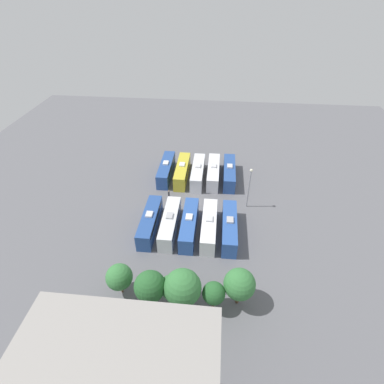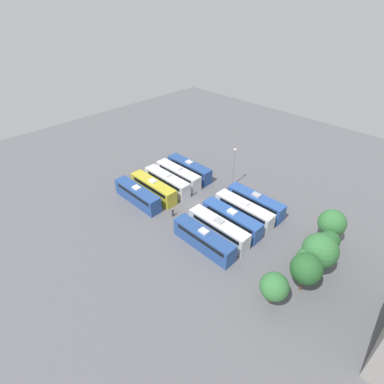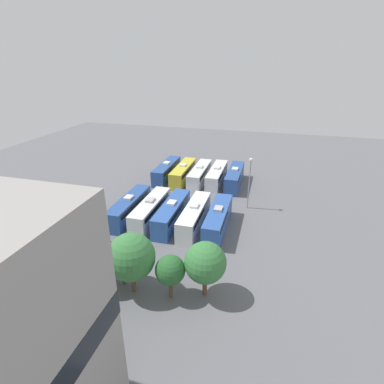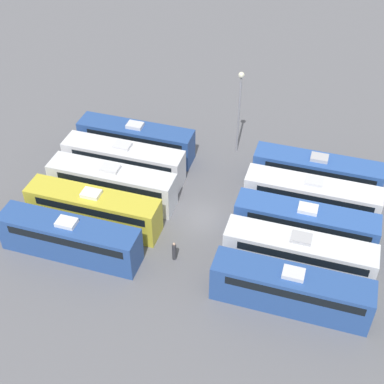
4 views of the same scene
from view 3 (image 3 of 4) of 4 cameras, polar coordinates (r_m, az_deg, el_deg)
name	(u,v)px [view 3 (image 3 of 4)]	position (r m, az deg, el deg)	size (l,w,h in m)	color
ground_plane	(188,200)	(55.74, -0.86, -1.47)	(123.11, 123.11, 0.00)	slate
bus_0	(235,177)	(62.12, 8.10, 2.89)	(2.63, 11.94, 3.74)	#284C93
bus_1	(217,175)	(62.45, 4.74, 3.17)	(2.63, 11.94, 3.74)	silver
bus_2	(200,174)	(62.83, 1.48, 3.37)	(2.63, 11.94, 3.74)	silver
bus_3	(183,173)	(63.87, -1.69, 3.72)	(2.63, 11.94, 3.74)	gold
bus_4	(167,170)	(65.33, -4.85, 4.11)	(2.63, 11.94, 3.74)	#284C93
bus_5	(218,219)	(45.58, 4.95, -5.09)	(2.63, 11.94, 3.74)	#2D56A8
bus_6	(194,216)	(46.28, 0.44, -4.52)	(2.63, 11.94, 3.74)	white
bus_7	(172,213)	(47.26, -3.86, -3.94)	(2.63, 11.94, 3.74)	#2D56A8
bus_8	(151,210)	(48.46, -7.87, -3.38)	(2.63, 11.94, 3.74)	silver
bus_9	(129,207)	(49.96, -11.84, -2.81)	(2.63, 11.94, 3.74)	#284C93
worker_person	(162,190)	(57.78, -5.77, 0.29)	(0.36, 0.36, 1.85)	#333338
light_pole	(250,176)	(51.26, 10.95, 3.10)	(0.60, 0.60, 9.13)	gray
tree_0	(205,263)	(32.50, 2.54, -13.30)	(4.53, 4.53, 6.54)	brown
tree_1	(170,270)	(32.75, -4.17, -14.65)	(3.25, 3.25, 5.17)	brown
tree_2	(131,257)	(33.36, -11.53, -12.04)	(5.25, 5.25, 7.22)	brown
tree_3	(122,259)	(35.21, -13.28, -12.31)	(3.55, 3.55, 5.25)	brown
tree_4	(93,252)	(35.30, -18.32, -10.83)	(4.46, 4.46, 6.73)	brown
tree_5	(66,244)	(39.66, -22.93, -9.07)	(3.93, 3.93, 5.54)	brown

